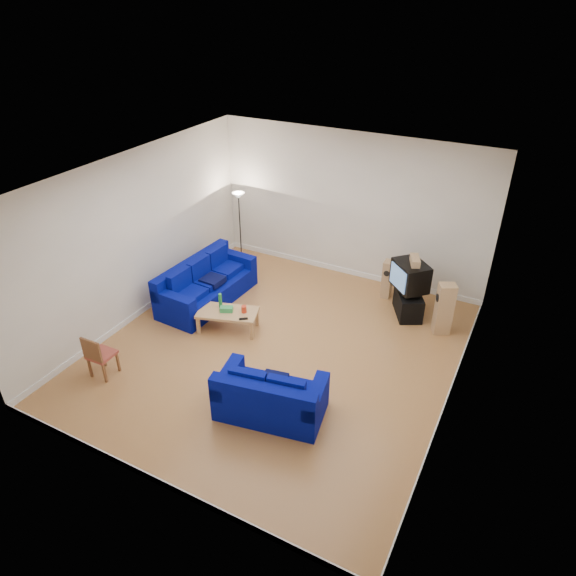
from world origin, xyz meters
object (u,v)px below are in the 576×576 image
at_px(tv_stand, 408,304).
at_px(television, 410,276).
at_px(sofa_three_seat, 205,287).
at_px(coffee_table, 228,314).
at_px(sofa_loveseat, 270,399).

height_order(tv_stand, television, television).
distance_m(sofa_three_seat, coffee_table, 1.21).
distance_m(sofa_loveseat, television, 3.88).
bearing_deg(sofa_loveseat, television, 64.45).
bearing_deg(sofa_loveseat, coffee_table, 128.40).
distance_m(sofa_three_seat, sofa_loveseat, 3.60).
relative_size(sofa_three_seat, sofa_loveseat, 1.31).
height_order(sofa_loveseat, tv_stand, sofa_loveseat).
xyz_separation_m(sofa_three_seat, sofa_loveseat, (2.80, -2.26, -0.02)).
bearing_deg(tv_stand, television, -146.14).
bearing_deg(coffee_table, sofa_loveseat, -41.41).
distance_m(coffee_table, television, 3.56).
relative_size(coffee_table, tv_stand, 1.56).
distance_m(sofa_loveseat, tv_stand, 3.83).
relative_size(sofa_loveseat, tv_stand, 2.19).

